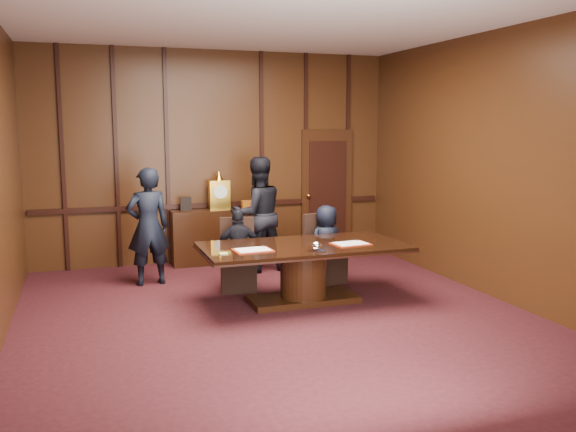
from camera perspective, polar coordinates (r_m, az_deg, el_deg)
The scene contains 13 objects.
room at distance 7.07m, azimuth -0.52°, elevation 4.01°, with size 7.00×7.04×3.50m.
sideboard at distance 10.20m, azimuth -6.39°, elevation -1.66°, with size 1.60×0.45×1.54m.
conference_table at distance 7.86m, azimuth 1.45°, elevation -4.48°, with size 2.62×1.32×0.76m.
folder_left at distance 7.44m, azimuth -3.32°, elevation -3.20°, with size 0.48×0.36×0.02m.
folder_right at distance 7.87m, azimuth 5.88°, elevation -2.60°, with size 0.49×0.38×0.02m.
inkstand at distance 7.39m, azimuth 2.68°, elevation -2.92°, with size 0.20×0.14×0.12m.
notepad at distance 7.28m, azimuth -6.06°, elevation -3.52°, with size 0.10×0.07×0.01m, color #DFDC6D.
chair_left at distance 8.54m, azimuth -4.68°, elevation -4.95°, with size 0.56×0.56×0.99m.
chair_right at distance 8.94m, azimuth 3.38°, elevation -4.34°, with size 0.57×0.57×0.99m.
signatory_left at distance 8.41m, azimuth -4.61°, elevation -3.20°, with size 0.67×0.28×1.15m, color black.
signatory_right at distance 8.81m, azimuth 3.62°, elevation -2.67°, with size 0.56×0.36×1.14m, color black.
witness_left at distance 8.91m, azimuth -12.95°, elevation -0.96°, with size 0.62×0.40×1.69m, color black.
witness_right at distance 9.51m, azimuth -2.86°, elevation 0.16°, with size 0.87×0.68×1.80m, color black.
Camera 1 is at (-2.15, -6.55, 2.27)m, focal length 38.00 mm.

